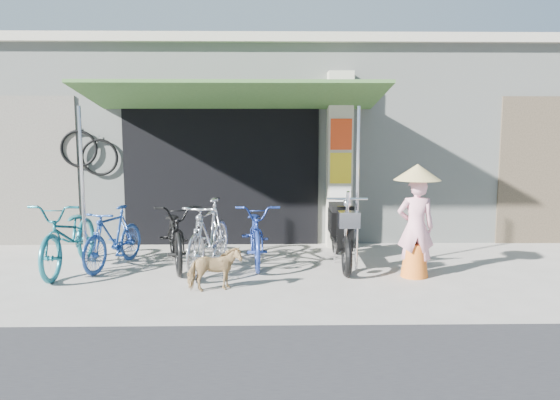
{
  "coord_description": "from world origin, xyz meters",
  "views": [
    {
      "loc": [
        -0.34,
        -6.96,
        2.05
      ],
      "look_at": [
        -0.2,
        1.0,
        1.0
      ],
      "focal_mm": 35.0,
      "sensor_mm": 36.0,
      "label": 1
    }
  ],
  "objects_px": {
    "bike_blue": "(113,238)",
    "bike_navy": "(257,232)",
    "bike_black": "(176,234)",
    "bike_silver": "(209,236)",
    "moped": "(341,231)",
    "bike_teal": "(70,236)",
    "street_dog": "(214,269)",
    "nun": "(416,220)"
  },
  "relations": [
    {
      "from": "bike_blue",
      "to": "bike_navy",
      "type": "bearing_deg",
      "value": 24.22
    },
    {
      "from": "bike_black",
      "to": "bike_silver",
      "type": "bearing_deg",
      "value": -44.96
    },
    {
      "from": "bike_navy",
      "to": "moped",
      "type": "bearing_deg",
      "value": -6.77
    },
    {
      "from": "bike_navy",
      "to": "moped",
      "type": "distance_m",
      "value": 1.28
    },
    {
      "from": "bike_teal",
      "to": "street_dog",
      "type": "xyz_separation_m",
      "value": [
        2.18,
        -1.04,
        -0.23
      ]
    },
    {
      "from": "moped",
      "to": "bike_teal",
      "type": "bearing_deg",
      "value": -174.59
    },
    {
      "from": "bike_silver",
      "to": "bike_navy",
      "type": "xyz_separation_m",
      "value": [
        0.68,
        0.47,
        -0.04
      ]
    },
    {
      "from": "bike_blue",
      "to": "moped",
      "type": "bearing_deg",
      "value": 20.63
    },
    {
      "from": "bike_navy",
      "to": "moped",
      "type": "relative_size",
      "value": 0.93
    },
    {
      "from": "bike_navy",
      "to": "street_dog",
      "type": "relative_size",
      "value": 2.71
    },
    {
      "from": "bike_blue",
      "to": "moped",
      "type": "relative_size",
      "value": 0.77
    },
    {
      "from": "bike_teal",
      "to": "nun",
      "type": "distance_m",
      "value": 4.92
    },
    {
      "from": "bike_blue",
      "to": "nun",
      "type": "height_order",
      "value": "nun"
    },
    {
      "from": "bike_teal",
      "to": "street_dog",
      "type": "height_order",
      "value": "bike_teal"
    },
    {
      "from": "nun",
      "to": "moped",
      "type": "bearing_deg",
      "value": -33.77
    },
    {
      "from": "bike_silver",
      "to": "bike_navy",
      "type": "distance_m",
      "value": 0.82
    },
    {
      "from": "moped",
      "to": "nun",
      "type": "relative_size",
      "value": 1.25
    },
    {
      "from": "bike_silver",
      "to": "bike_black",
      "type": "bearing_deg",
      "value": 162.16
    },
    {
      "from": "bike_navy",
      "to": "nun",
      "type": "height_order",
      "value": "nun"
    },
    {
      "from": "bike_black",
      "to": "bike_silver",
      "type": "relative_size",
      "value": 1.08
    },
    {
      "from": "bike_blue",
      "to": "bike_silver",
      "type": "xyz_separation_m",
      "value": [
        1.43,
        -0.23,
        0.07
      ]
    },
    {
      "from": "bike_teal",
      "to": "bike_blue",
      "type": "bearing_deg",
      "value": 16.24
    },
    {
      "from": "bike_blue",
      "to": "bike_black",
      "type": "bearing_deg",
      "value": 23.04
    },
    {
      "from": "bike_silver",
      "to": "street_dog",
      "type": "distance_m",
      "value": 1.01
    },
    {
      "from": "bike_silver",
      "to": "moped",
      "type": "distance_m",
      "value": 1.99
    },
    {
      "from": "moped",
      "to": "street_dog",
      "type": "bearing_deg",
      "value": -141.71
    },
    {
      "from": "street_dog",
      "to": "moped",
      "type": "distance_m",
      "value": 2.25
    },
    {
      "from": "bike_blue",
      "to": "bike_silver",
      "type": "relative_size",
      "value": 0.87
    },
    {
      "from": "bike_navy",
      "to": "street_dog",
      "type": "height_order",
      "value": "bike_navy"
    },
    {
      "from": "bike_blue",
      "to": "bike_teal",
      "type": "bearing_deg",
      "value": -147.3
    },
    {
      "from": "bike_black",
      "to": "moped",
      "type": "bearing_deg",
      "value": -12.09
    },
    {
      "from": "bike_teal",
      "to": "bike_black",
      "type": "xyz_separation_m",
      "value": [
        1.48,
        0.24,
        -0.03
      ]
    },
    {
      "from": "bike_silver",
      "to": "nun",
      "type": "distance_m",
      "value": 2.92
    },
    {
      "from": "bike_silver",
      "to": "bike_navy",
      "type": "relative_size",
      "value": 0.96
    },
    {
      "from": "bike_teal",
      "to": "moped",
      "type": "bearing_deg",
      "value": 5.97
    },
    {
      "from": "bike_black",
      "to": "street_dog",
      "type": "relative_size",
      "value": 2.79
    },
    {
      "from": "bike_navy",
      "to": "bike_black",
      "type": "bearing_deg",
      "value": -176.31
    },
    {
      "from": "bike_navy",
      "to": "street_dog",
      "type": "xyz_separation_m",
      "value": [
        -0.5,
        -1.44,
        -0.19
      ]
    },
    {
      "from": "street_dog",
      "to": "bike_blue",
      "type": "bearing_deg",
      "value": 36.1
    },
    {
      "from": "bike_teal",
      "to": "bike_black",
      "type": "height_order",
      "value": "bike_teal"
    },
    {
      "from": "bike_teal",
      "to": "nun",
      "type": "bearing_deg",
      "value": -3.59
    },
    {
      "from": "street_dog",
      "to": "moped",
      "type": "bearing_deg",
      "value": -69.62
    }
  ]
}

